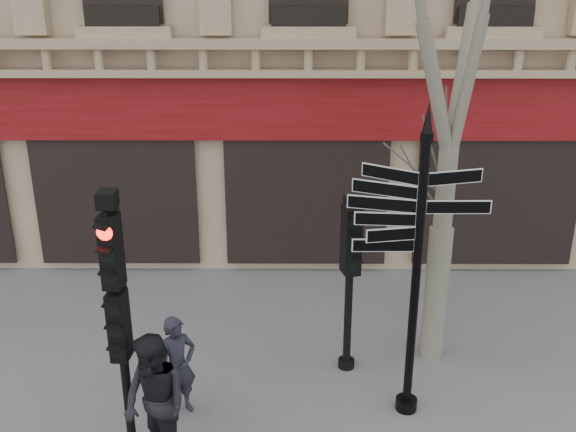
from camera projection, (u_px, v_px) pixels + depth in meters
name	position (u px, v px, depth m)	size (l,w,h in m)	color
ground	(313.00, 413.00, 9.44)	(80.00, 80.00, 0.00)	slate
fingerpost	(421.00, 215.00, 8.47)	(2.21, 2.21, 4.60)	black
traffic_signal_main	(117.00, 297.00, 7.87)	(0.43, 0.33, 3.72)	black
traffic_signal_secondary	(350.00, 258.00, 9.89)	(0.54, 0.44, 2.82)	black
pedestrian_a	(178.00, 366.00, 9.22)	(0.57, 0.37, 1.56)	#23232E
pedestrian_b	(155.00, 405.00, 8.11)	(0.93, 0.73, 1.92)	black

